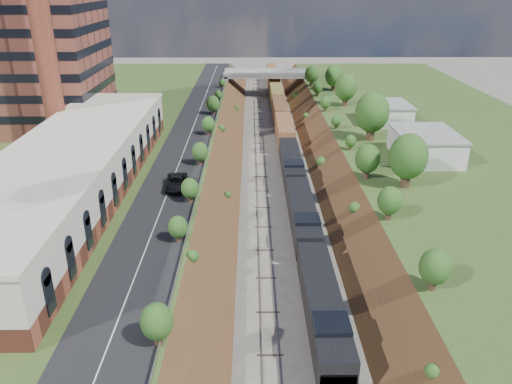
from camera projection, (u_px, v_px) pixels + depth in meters
name	position (u px, v px, depth m)	size (l,w,h in m)	color
platform_left	(89.00, 158.00, 87.98)	(44.00, 180.00, 5.00)	#3C5824
platform_right	(461.00, 156.00, 88.57)	(44.00, 180.00, 5.00)	#3C5824
embankment_left	(214.00, 170.00, 89.16)	(7.07, 180.00, 7.07)	brown
embankment_right	(336.00, 170.00, 89.36)	(7.07, 180.00, 7.07)	brown
rail_left_track	(261.00, 170.00, 89.20)	(1.58, 180.00, 0.18)	gray
rail_right_track	(290.00, 170.00, 89.25)	(1.58, 180.00, 0.18)	gray
road	(187.00, 143.00, 87.13)	(8.00, 180.00, 0.10)	black
guardrail	(210.00, 141.00, 86.79)	(0.10, 171.00, 0.70)	#99999E
commercial_building	(71.00, 169.00, 65.43)	(14.30, 62.30, 7.00)	brown
smokestack	(41.00, 26.00, 75.43)	(3.20, 3.20, 40.00)	brown
overpass	(266.00, 79.00, 144.34)	(24.50, 8.30, 7.40)	gray
white_building_near	(425.00, 146.00, 79.36)	(9.00, 12.00, 4.00)	silver
white_building_far	(387.00, 113.00, 99.67)	(8.00, 10.00, 3.60)	silver
tree_right_large	(408.00, 157.00, 67.33)	(5.25, 5.25, 7.61)	#473323
tree_left_crest	(176.00, 246.00, 49.60)	(2.45, 2.45, 3.55)	#473323
freight_train	(283.00, 123.00, 108.62)	(3.22, 146.25, 4.76)	black
suv	(177.00, 182.00, 68.01)	(2.86, 6.20, 1.72)	black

